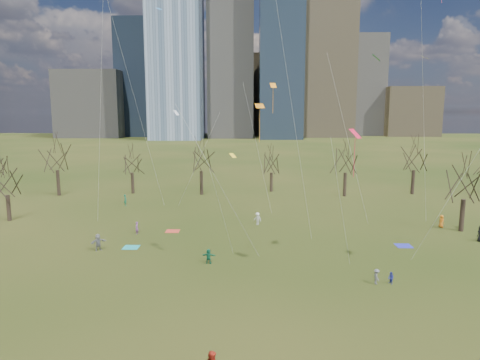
{
  "coord_description": "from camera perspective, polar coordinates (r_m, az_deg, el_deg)",
  "views": [
    {
      "loc": [
        0.71,
        -31.26,
        13.91
      ],
      "look_at": [
        0.0,
        12.0,
        7.0
      ],
      "focal_mm": 32.0,
      "sensor_mm": 36.0,
      "label": 1
    }
  ],
  "objects": [
    {
      "name": "person_12",
      "position": [
        57.61,
        25.27,
        -4.99
      ],
      "size": [
        0.68,
        0.86,
        1.55
      ],
      "primitive_type": "imported",
      "rotation": [
        0.0,
        0.0,
        1.85
      ],
      "color": "orange",
      "rests_on": "ground"
    },
    {
      "name": "kites_airborne",
      "position": [
        41.86,
        2.82,
        7.84
      ],
      "size": [
        48.15,
        29.68,
        30.98
      ],
      "color": "orange",
      "rests_on": "ground"
    },
    {
      "name": "blanket_navy",
      "position": [
        48.51,
        20.98,
        -8.19
      ],
      "size": [
        1.6,
        1.5,
        0.03
      ],
      "primitive_type": "cube",
      "color": "#262BB1",
      "rests_on": "ground"
    },
    {
      "name": "ground",
      "position": [
        34.22,
        -0.34,
        -14.91
      ],
      "size": [
        500.0,
        500.0,
        0.0
      ],
      "primitive_type": "plane",
      "color": "black",
      "rests_on": "ground"
    },
    {
      "name": "person_13",
      "position": [
        66.41,
        -15.03,
        -2.59
      ],
      "size": [
        0.6,
        0.72,
        1.68
      ],
      "primitive_type": "imported",
      "rotation": [
        0.0,
        0.0,
        1.95
      ],
      "color": "#1A7652",
      "rests_on": "ground"
    },
    {
      "name": "person_5",
      "position": [
        40.27,
        -4.21,
        -10.1
      ],
      "size": [
        1.34,
        0.57,
        1.4
      ],
      "primitive_type": "imported",
      "rotation": [
        0.0,
        0.0,
        3.01
      ],
      "color": "#176B4B",
      "rests_on": "ground"
    },
    {
      "name": "person_9",
      "position": [
        53.47,
        2.35,
        -5.16
      ],
      "size": [
        1.15,
        1.01,
        1.55
      ],
      "primitive_type": "imported",
      "rotation": [
        0.0,
        0.0,
        5.74
      ],
      "color": "silver",
      "rests_on": "ground"
    },
    {
      "name": "blanket_teal",
      "position": [
        46.27,
        -14.32,
        -8.69
      ],
      "size": [
        1.6,
        1.5,
        0.03
      ],
      "primitive_type": "cube",
      "color": "teal",
      "rests_on": "ground"
    },
    {
      "name": "downtown_skyline",
      "position": [
        243.22,
        0.2,
        14.99
      ],
      "size": [
        212.5,
        78.0,
        118.0
      ],
      "color": "slate",
      "rests_on": "ground"
    },
    {
      "name": "blanket_crimson",
      "position": [
        51.33,
        -8.96,
        -6.75
      ],
      "size": [
        1.6,
        1.5,
        0.03
      ],
      "primitive_type": "cube",
      "color": "red",
      "rests_on": "ground"
    },
    {
      "name": "person_8",
      "position": [
        37.79,
        19.49,
        -12.23
      ],
      "size": [
        0.55,
        0.61,
        1.02
      ],
      "primitive_type": "imported",
      "rotation": [
        0.0,
        0.0,
        5.12
      ],
      "color": "navy",
      "rests_on": "ground"
    },
    {
      "name": "person_7",
      "position": [
        50.83,
        -13.6,
        -6.22
      ],
      "size": [
        0.39,
        0.56,
        1.44
      ],
      "primitive_type": "imported",
      "rotation": [
        0.0,
        0.0,
        4.62
      ],
      "color": "#834890",
      "rests_on": "ground"
    },
    {
      "name": "bare_tree_row",
      "position": [
        68.93,
        0.27,
        2.58
      ],
      "size": [
        113.04,
        29.8,
        9.5
      ],
      "color": "black",
      "rests_on": "ground"
    },
    {
      "name": "person_11",
      "position": [
        45.96,
        -18.39,
        -7.89
      ],
      "size": [
        1.55,
        1.45,
        1.74
      ],
      "primitive_type": "imported",
      "rotation": [
        0.0,
        0.0,
        0.73
      ],
      "color": "slate",
      "rests_on": "ground"
    },
    {
      "name": "person_3",
      "position": [
        37.41,
        17.74,
        -12.16
      ],
      "size": [
        0.53,
        0.85,
        1.27
      ],
      "primitive_type": "imported",
      "rotation": [
        0.0,
        0.0,
        1.64
      ],
      "color": "slate",
      "rests_on": "ground"
    }
  ]
}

